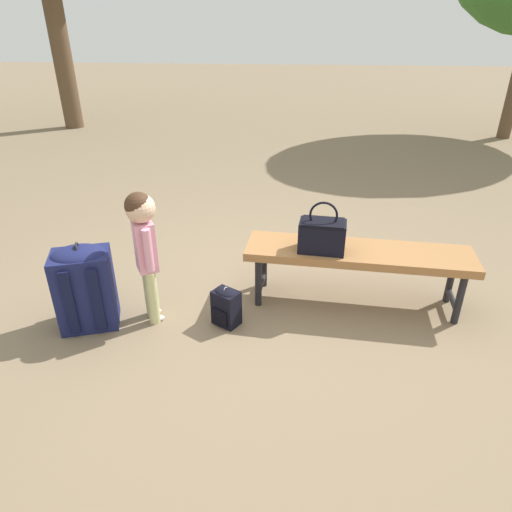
{
  "coord_description": "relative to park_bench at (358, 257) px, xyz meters",
  "views": [
    {
      "loc": [
        -0.23,
        2.85,
        1.9
      ],
      "look_at": [
        0.03,
        0.09,
        0.45
      ],
      "focal_mm": 31.79,
      "sensor_mm": 36.0,
      "label": 1
    }
  ],
  "objects": [
    {
      "name": "ground_plane",
      "position": [
        0.69,
        0.07,
        -0.39
      ],
      "size": [
        40.0,
        40.0,
        0.0
      ],
      "primitive_type": "plane",
      "color": "#7F6B51",
      "rests_on": "ground"
    },
    {
      "name": "park_bench",
      "position": [
        0.0,
        0.0,
        0.0
      ],
      "size": [
        1.62,
        0.51,
        0.45
      ],
      "color": "#9E6B3D",
      "rests_on": "ground"
    },
    {
      "name": "handbag",
      "position": [
        0.27,
        0.04,
        0.18
      ],
      "size": [
        0.34,
        0.21,
        0.37
      ],
      "color": "black",
      "rests_on": "park_bench"
    },
    {
      "name": "child_standing",
      "position": [
        1.44,
        0.34,
        0.24
      ],
      "size": [
        0.19,
        0.23,
        0.95
      ],
      "color": "#CCCC8C",
      "rests_on": "ground"
    },
    {
      "name": "backpack_large",
      "position": [
        1.85,
        0.43,
        -0.08
      ],
      "size": [
        0.44,
        0.4,
        0.63
      ],
      "color": "#191E4C",
      "rests_on": "ground"
    },
    {
      "name": "backpack_small",
      "position": [
        0.91,
        0.35,
        -0.24
      ],
      "size": [
        0.22,
        0.2,
        0.3
      ],
      "color": "black",
      "rests_on": "ground"
    }
  ]
}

